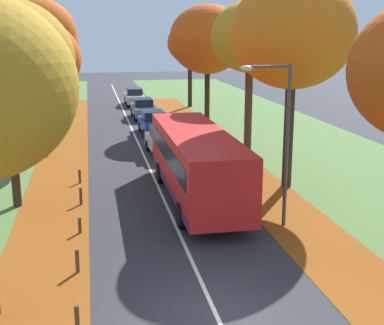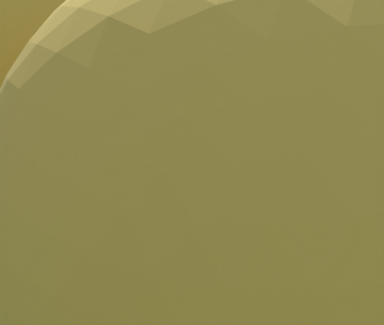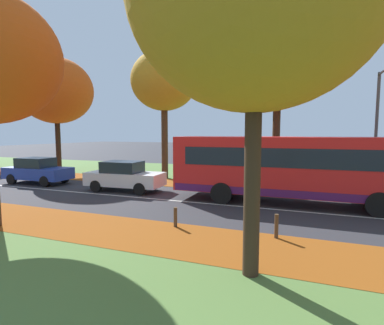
# 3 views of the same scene
# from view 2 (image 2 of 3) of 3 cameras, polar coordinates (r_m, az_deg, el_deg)

# --- Properties ---
(leaf_litter_left) EXTENTS (2.80, 60.00, 0.00)m
(leaf_litter_left) POSITION_cam_2_polar(r_m,az_deg,el_deg) (18.20, -16.06, -5.27)
(leaf_litter_left) COLOR #8C4714
(leaf_litter_left) RESTS_ON grass_verge_left
(grass_verge_right) EXTENTS (12.00, 90.00, 0.01)m
(grass_verge_right) POSITION_cam_2_polar(r_m,az_deg,el_deg) (29.28, 7.14, 5.29)
(grass_verge_right) COLOR #517538
(grass_verge_right) RESTS_ON ground
(leaf_litter_right) EXTENTS (2.80, 60.00, 0.00)m
(leaf_litter_right) POSITION_cam_2_polar(r_m,az_deg,el_deg) (22.09, 7.38, 0.09)
(leaf_litter_right) COLOR #8C4714
(leaf_litter_right) RESTS_ON grass_verge_right
(road_centre_line) EXTENTS (0.12, 80.00, 0.01)m
(road_centre_line) POSITION_cam_2_polar(r_m,az_deg,el_deg) (24.83, -9.80, 2.30)
(road_centre_line) COLOR silver
(road_centre_line) RESTS_ON ground
(tree_left_nearest) EXTENTS (4.94, 4.94, 8.08)m
(tree_left_nearest) POSITION_cam_2_polar(r_m,az_deg,el_deg) (4.76, 8.92, -3.29)
(tree_left_nearest) COLOR #382619
(tree_left_nearest) RESTS_ON ground
(bollard_fourth) EXTENTS (0.12, 0.12, 0.59)m
(bollard_fourth) POSITION_cam_2_polar(r_m,az_deg,el_deg) (12.47, -1.18, -15.97)
(bollard_fourth) COLOR #4C3823
(bollard_fourth) RESTS_ON ground
(bollard_fifth) EXTENTS (0.12, 0.12, 0.74)m
(bollard_fifth) POSITION_cam_2_polar(r_m,az_deg,el_deg) (14.89, -7.62, -9.15)
(bollard_fifth) COLOR #4C3823
(bollard_fifth) RESTS_ON ground
(bollard_sixth) EXTENTS (0.12, 0.12, 0.67)m
(bollard_sixth) POSITION_cam_2_polar(r_m,az_deg,el_deg) (17.60, -12.26, -4.64)
(bollard_sixth) COLOR #4C3823
(bollard_sixth) RESTS_ON ground
(bus) EXTENTS (2.69, 10.40, 2.98)m
(bus) POSITION_cam_2_polar(r_m,az_deg,el_deg) (16.49, 8.07, -0.95)
(bus) COLOR red
(bus) RESTS_ON ground
(car_white_lead) EXTENTS (1.94, 4.28, 1.62)m
(car_white_lead) POSITION_cam_2_polar(r_m,az_deg,el_deg) (23.61, -5.64, 3.60)
(car_white_lead) COLOR silver
(car_white_lead) RESTS_ON ground
(car_blue_following) EXTENTS (1.88, 4.25, 1.62)m
(car_blue_following) POSITION_cam_2_polar(r_m,az_deg,el_deg) (29.37, -11.00, 6.75)
(car_blue_following) COLOR #233D9E
(car_blue_following) RESTS_ON ground
(car_grey_third_in_line) EXTENTS (1.83, 4.23, 1.62)m
(car_grey_third_in_line) POSITION_cam_2_polar(r_m,az_deg,el_deg) (35.78, -15.06, 8.91)
(car_grey_third_in_line) COLOR slate
(car_grey_third_in_line) RESTS_ON ground
(car_silver_fourth_in_line) EXTENTS (1.80, 4.21, 1.62)m
(car_silver_fourth_in_line) POSITION_cam_2_polar(r_m,az_deg,el_deg) (43.27, -18.26, 10.55)
(car_silver_fourth_in_line) COLOR #B7BABF
(car_silver_fourth_in_line) RESTS_ON ground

